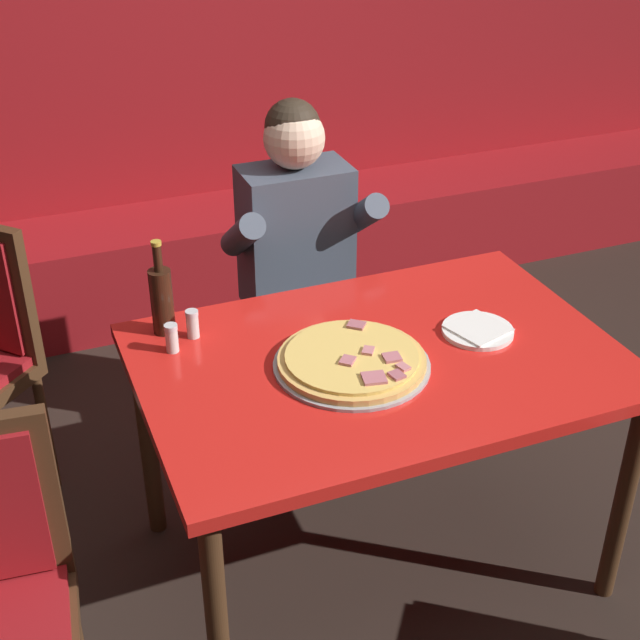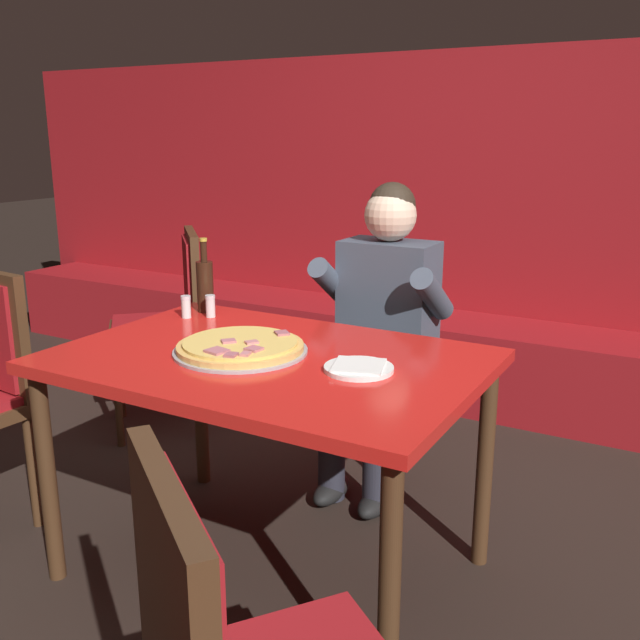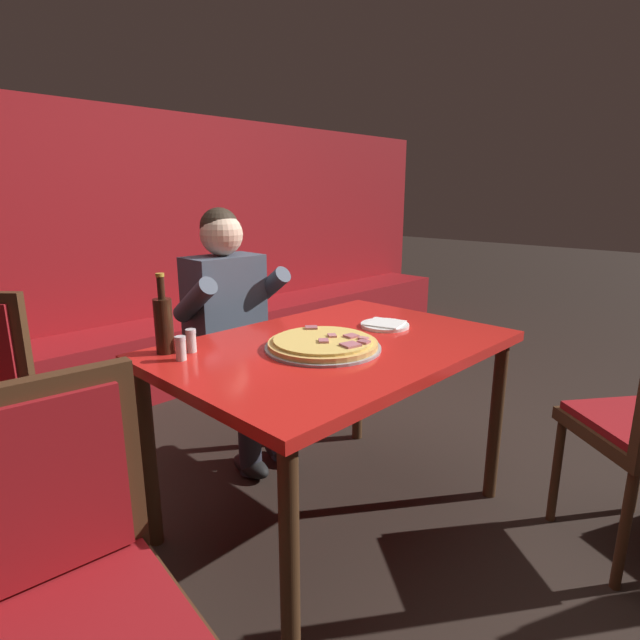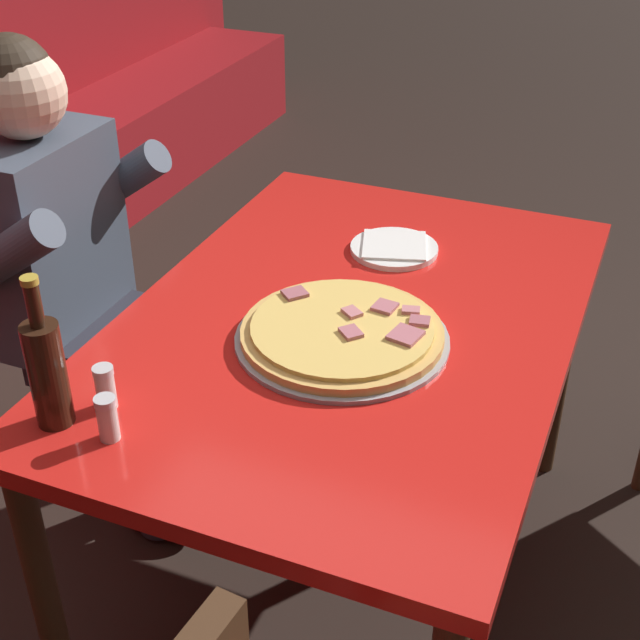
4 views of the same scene
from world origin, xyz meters
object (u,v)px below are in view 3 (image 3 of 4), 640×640
pizza (323,344)px  shaker_black_pepper (181,349)px  plate_white_paper (385,325)px  dining_chair_far_left (59,589)px  beer_bottle (164,323)px  shaker_red_pepper_flakes (191,342)px  diner_seated_blue_shirt (236,324)px  main_dining_table (336,362)px

pizza → shaker_black_pepper: size_ratio=5.06×
plate_white_paper → dining_chair_far_left: 1.51m
beer_bottle → dining_chair_far_left: size_ratio=0.30×
shaker_red_pepper_flakes → dining_chair_far_left: bearing=-139.0°
beer_bottle → diner_seated_blue_shirt: size_ratio=0.23×
shaker_black_pepper → main_dining_table: bearing=-24.4°
shaker_red_pepper_flakes → diner_seated_blue_shirt: bearing=40.5°
plate_white_paper → diner_seated_blue_shirt: 0.78m
plate_white_paper → beer_bottle: beer_bottle is taller
dining_chair_far_left → shaker_black_pepper: bearing=41.5°
pizza → beer_bottle: (-0.44, 0.38, 0.09)m
pizza → plate_white_paper: (0.41, 0.03, -0.01)m
beer_bottle → diner_seated_blue_shirt: diner_seated_blue_shirt is taller
pizza → dining_chair_far_left: bearing=-165.2°
pizza → shaker_black_pepper: bearing=149.4°
beer_bottle → shaker_red_pepper_flakes: beer_bottle is taller
main_dining_table → shaker_black_pepper: size_ratio=15.62×
plate_white_paper → dining_chair_far_left: size_ratio=0.21×
shaker_red_pepper_flakes → pizza: bearing=-40.7°
main_dining_table → dining_chair_far_left: bearing=-165.4°
main_dining_table → shaker_red_pepper_flakes: (-0.46, 0.30, 0.12)m
shaker_red_pepper_flakes → shaker_black_pepper: bearing=-143.8°
beer_bottle → shaker_red_pepper_flakes: bearing=-40.8°
beer_bottle → dining_chair_far_left: 0.95m
diner_seated_blue_shirt → main_dining_table: bearing=-94.1°
pizza → plate_white_paper: pizza is taller
pizza → shaker_red_pepper_flakes: shaker_red_pepper_flakes is taller
shaker_black_pepper → diner_seated_blue_shirt: (0.59, 0.49, -0.11)m
main_dining_table → shaker_red_pepper_flakes: 0.56m
pizza → shaker_black_pepper: (-0.44, 0.26, 0.02)m
main_dining_table → pizza: size_ratio=3.09×
pizza → dining_chair_far_left: size_ratio=0.44×
main_dining_table → plate_white_paper: 0.33m
beer_bottle → main_dining_table: bearing=-34.0°
diner_seated_blue_shirt → dining_chair_far_left: bearing=-139.2°
pizza → diner_seated_blue_shirt: diner_seated_blue_shirt is taller
plate_white_paper → diner_seated_blue_shirt: size_ratio=0.16×
main_dining_table → shaker_red_pepper_flakes: size_ratio=15.62×
main_dining_table → diner_seated_blue_shirt: 0.74m
beer_bottle → diner_seated_blue_shirt: 0.72m
plate_white_paper → shaker_red_pepper_flakes: size_ratio=2.44×
plate_white_paper → beer_bottle: (-0.85, 0.35, 0.10)m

